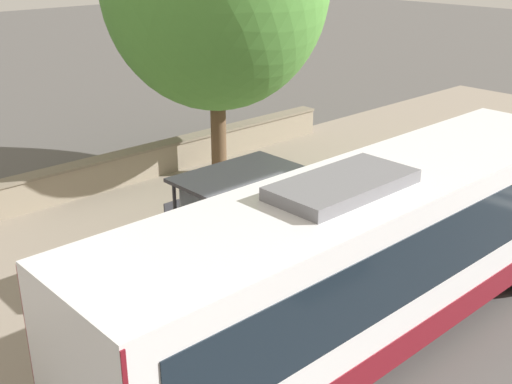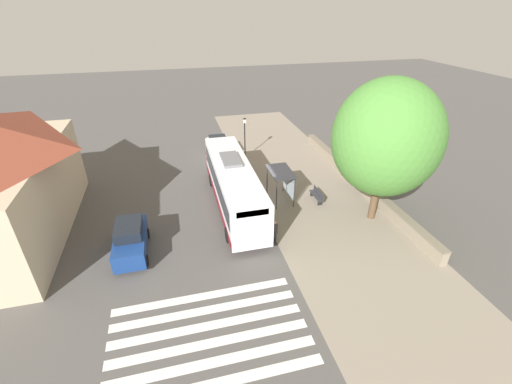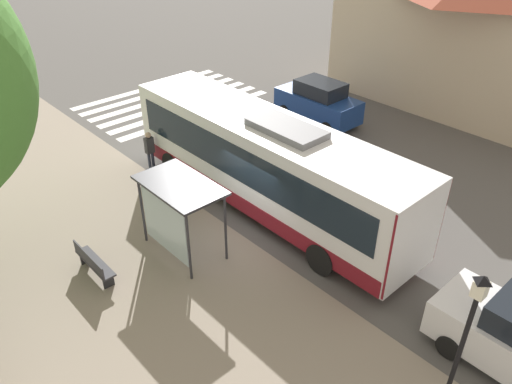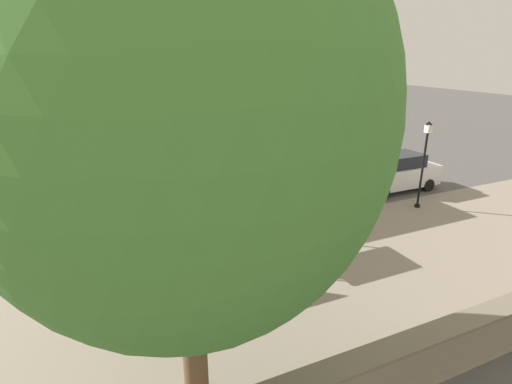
{
  "view_description": "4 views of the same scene",
  "coord_description": "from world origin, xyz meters",
  "px_view_note": "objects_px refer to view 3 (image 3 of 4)",
  "views": [
    {
      "loc": [
        7.96,
        -7.98,
        7.14
      ],
      "look_at": [
        -1.36,
        0.6,
        2.1
      ],
      "focal_mm": 45.0,
      "sensor_mm": 36.0,
      "label": 1
    },
    {
      "loc": [
        5.49,
        21.87,
        13.3
      ],
      "look_at": [
        0.53,
        2.27,
        1.96
      ],
      "focal_mm": 24.0,
      "sensor_mm": 36.0,
      "label": 2
    },
    {
      "loc": [
        -8.5,
        -10.17,
        9.99
      ],
      "look_at": [
        1.25,
        0.52,
        0.86
      ],
      "focal_mm": 35.0,
      "sensor_mm": 36.0,
      "label": 3
    },
    {
      "loc": [
        -13.54,
        5.93,
        6.84
      ],
      "look_at": [
        -1.41,
        0.43,
        2.12
      ],
      "focal_mm": 28.0,
      "sensor_mm": 36.0,
      "label": 4
    }
  ],
  "objects_px": {
    "pedestrian": "(150,148)",
    "bench": "(93,263)",
    "bus_shelter": "(176,198)",
    "bus": "(267,163)",
    "street_lamp_near": "(464,338)",
    "parked_car_far_lane": "(318,102)"
  },
  "relations": [
    {
      "from": "pedestrian",
      "to": "bench",
      "type": "height_order",
      "value": "pedestrian"
    },
    {
      "from": "bus_shelter",
      "to": "bus",
      "type": "bearing_deg",
      "value": 0.45
    },
    {
      "from": "bus_shelter",
      "to": "bench",
      "type": "relative_size",
      "value": 1.55
    },
    {
      "from": "bus_shelter",
      "to": "street_lamp_near",
      "type": "bearing_deg",
      "value": -83.49
    },
    {
      "from": "bus",
      "to": "parked_car_far_lane",
      "type": "xyz_separation_m",
      "value": [
        6.95,
        3.77,
        -0.85
      ]
    },
    {
      "from": "pedestrian",
      "to": "parked_car_far_lane",
      "type": "distance_m",
      "value": 8.61
    },
    {
      "from": "bus",
      "to": "bench",
      "type": "distance_m",
      "value": 6.41
    },
    {
      "from": "bench",
      "to": "bus_shelter",
      "type": "bearing_deg",
      "value": -17.66
    },
    {
      "from": "bus_shelter",
      "to": "bench",
      "type": "bearing_deg",
      "value": 162.34
    },
    {
      "from": "bench",
      "to": "parked_car_far_lane",
      "type": "height_order",
      "value": "parked_car_far_lane"
    },
    {
      "from": "bus_shelter",
      "to": "bench",
      "type": "distance_m",
      "value": 3.06
    },
    {
      "from": "bus",
      "to": "bus_shelter",
      "type": "xyz_separation_m",
      "value": [
        -3.69,
        -0.03,
        0.2
      ]
    },
    {
      "from": "street_lamp_near",
      "to": "parked_car_far_lane",
      "type": "xyz_separation_m",
      "value": [
        9.68,
        12.26,
        -1.4
      ]
    },
    {
      "from": "bus",
      "to": "pedestrian",
      "type": "distance_m",
      "value": 5.32
    },
    {
      "from": "bus",
      "to": "bus_shelter",
      "type": "distance_m",
      "value": 3.7
    },
    {
      "from": "bench",
      "to": "parked_car_far_lane",
      "type": "relative_size",
      "value": 0.43
    },
    {
      "from": "street_lamp_near",
      "to": "parked_car_far_lane",
      "type": "height_order",
      "value": "street_lamp_near"
    },
    {
      "from": "bus_shelter",
      "to": "parked_car_far_lane",
      "type": "relative_size",
      "value": 0.66
    },
    {
      "from": "bus",
      "to": "street_lamp_near",
      "type": "xyz_separation_m",
      "value": [
        -2.73,
        -8.48,
        0.56
      ]
    },
    {
      "from": "bench",
      "to": "street_lamp_near",
      "type": "xyz_separation_m",
      "value": [
        3.49,
        -9.26,
        1.89
      ]
    },
    {
      "from": "bus",
      "to": "bench",
      "type": "bearing_deg",
      "value": 172.89
    },
    {
      "from": "bus",
      "to": "pedestrian",
      "type": "height_order",
      "value": "bus"
    }
  ]
}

